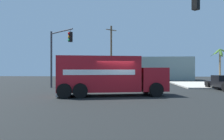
{
  "coord_description": "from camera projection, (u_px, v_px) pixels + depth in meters",
  "views": [
    {
      "loc": [
        1.03,
        -15.9,
        1.88
      ],
      "look_at": [
        -0.37,
        0.21,
        1.88
      ],
      "focal_mm": 35.61,
      "sensor_mm": 36.0,
      "label": 1
    }
  ],
  "objects": [
    {
      "name": "building_backdrop",
      "position": [
        138.0,
        69.0,
        42.76
      ],
      "size": [
        19.73,
        6.0,
        4.28
      ],
      "primitive_type": "cube",
      "color": "gray",
      "rests_on": "ground"
    },
    {
      "name": "utility_pole",
      "position": [
        111.0,
        53.0,
        37.49
      ],
      "size": [
        1.65,
        1.63,
        9.35
      ],
      "color": "brown",
      "rests_on": "ground"
    },
    {
      "name": "palm_tree_far",
      "position": [
        220.0,
        59.0,
        32.58
      ],
      "size": [
        2.73,
        2.93,
        4.91
      ],
      "color": "#7A6647",
      "rests_on": "sidewalk_corner_far"
    },
    {
      "name": "delivery_truck",
      "position": [
        108.0,
        75.0,
        16.25
      ],
      "size": [
        8.2,
        4.36,
        2.86
      ],
      "color": "#AD141E",
      "rests_on": "ground"
    },
    {
      "name": "ground_plane",
      "position": [
        117.0,
        96.0,
        15.93
      ],
      "size": [
        100.0,
        100.0,
        0.0
      ],
      "primitive_type": "plane",
      "color": "black"
    },
    {
      "name": "traffic_light_secondary",
      "position": [
        57.0,
        50.0,
        22.77
      ],
      "size": [
        3.14,
        2.74,
        6.01
      ],
      "color": "#38383D",
      "rests_on": "ground"
    }
  ]
}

